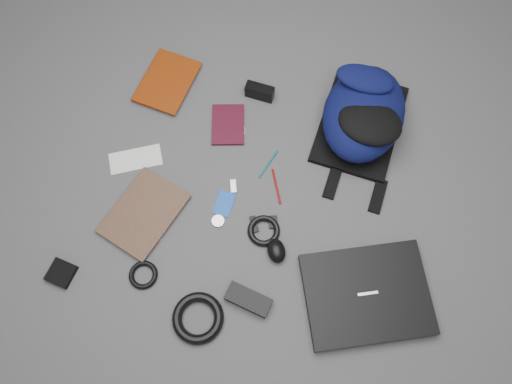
# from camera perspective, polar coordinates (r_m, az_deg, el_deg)

# --- Properties ---
(ground) EXTENTS (4.00, 4.00, 0.00)m
(ground) POSITION_cam_1_polar(r_m,az_deg,el_deg) (1.78, 0.00, -0.23)
(ground) COLOR #4F4F51
(ground) RESTS_ON ground
(backpack) EXTENTS (0.39, 0.50, 0.19)m
(backpack) POSITION_cam_1_polar(r_m,az_deg,el_deg) (1.86, 12.23, 8.81)
(backpack) COLOR #080B33
(backpack) RESTS_ON ground
(laptop) EXTENTS (0.47, 0.41, 0.04)m
(laptop) POSITION_cam_1_polar(r_m,az_deg,el_deg) (1.71, 12.52, -11.36)
(laptop) COLOR black
(laptop) RESTS_ON ground
(textbook_red) EXTENTS (0.25, 0.29, 0.03)m
(textbook_red) POSITION_cam_1_polar(r_m,az_deg,el_deg) (2.05, -12.55, 13.01)
(textbook_red) COLOR maroon
(textbook_red) RESTS_ON ground
(comic_book) EXTENTS (0.31, 0.35, 0.02)m
(comic_book) POSITION_cam_1_polar(r_m,az_deg,el_deg) (1.83, -15.24, -0.72)
(comic_book) COLOR #B4680C
(comic_book) RESTS_ON ground
(envelope) EXTENTS (0.21, 0.15, 0.00)m
(envelope) POSITION_cam_1_polar(r_m,az_deg,el_deg) (1.89, -13.60, 3.66)
(envelope) COLOR white
(envelope) RESTS_ON ground
(dvd_case) EXTENTS (0.14, 0.18, 0.01)m
(dvd_case) POSITION_cam_1_polar(r_m,az_deg,el_deg) (1.90, -3.22, 7.69)
(dvd_case) COLOR #390A17
(dvd_case) RESTS_ON ground
(compact_camera) EXTENTS (0.11, 0.06, 0.06)m
(compact_camera) POSITION_cam_1_polar(r_m,az_deg,el_deg) (1.94, 0.43, 11.38)
(compact_camera) COLOR black
(compact_camera) RESTS_ON ground
(sticker_disc) EXTENTS (0.09, 0.09, 0.00)m
(sticker_disc) POSITION_cam_1_polar(r_m,az_deg,el_deg) (1.89, -2.41, 7.05)
(sticker_disc) COLOR silver
(sticker_disc) RESTS_ON ground
(pen_teal) EXTENTS (0.06, 0.12, 0.01)m
(pen_teal) POSITION_cam_1_polar(r_m,az_deg,el_deg) (1.83, 1.40, 3.20)
(pen_teal) COLOR #0C666D
(pen_teal) RESTS_ON ground
(pen_red) EXTENTS (0.05, 0.13, 0.01)m
(pen_red) POSITION_cam_1_polar(r_m,az_deg,el_deg) (1.79, 2.35, 0.64)
(pen_red) COLOR maroon
(pen_red) RESTS_ON ground
(id_badge) EXTENTS (0.07, 0.10, 0.00)m
(id_badge) POSITION_cam_1_polar(r_m,az_deg,el_deg) (1.77, -3.64, -1.32)
(id_badge) COLOR blue
(id_badge) RESTS_ON ground
(usb_black) EXTENTS (0.04, 0.06, 0.01)m
(usb_black) POSITION_cam_1_polar(r_m,az_deg,el_deg) (1.74, -0.22, -3.70)
(usb_black) COLOR black
(usb_black) RESTS_ON ground
(usb_silver) EXTENTS (0.03, 0.05, 0.01)m
(usb_silver) POSITION_cam_1_polar(r_m,az_deg,el_deg) (1.79, -2.60, 0.65)
(usb_silver) COLOR silver
(usb_silver) RESTS_ON ground
(key_fob) EXTENTS (0.03, 0.05, 0.01)m
(key_fob) POSITION_cam_1_polar(r_m,az_deg,el_deg) (1.74, 1.98, -3.46)
(key_fob) COLOR black
(key_fob) RESTS_ON ground
(mouse) EXTENTS (0.09, 0.10, 0.05)m
(mouse) POSITION_cam_1_polar(r_m,az_deg,el_deg) (1.70, 2.34, -6.72)
(mouse) COLOR black
(mouse) RESTS_ON ground
(headphone_left) EXTENTS (0.07, 0.07, 0.01)m
(headphone_left) POSITION_cam_1_polar(r_m,az_deg,el_deg) (1.77, -11.51, -4.88)
(headphone_left) COLOR silver
(headphone_left) RESTS_ON ground
(headphone_right) EXTENTS (0.06, 0.06, 0.01)m
(headphone_right) POSITION_cam_1_polar(r_m,az_deg,el_deg) (1.75, -4.36, -3.34)
(headphone_right) COLOR #BCBCBF
(headphone_right) RESTS_ON ground
(cable_coil) EXTENTS (0.15, 0.15, 0.02)m
(cable_coil) POSITION_cam_1_polar(r_m,az_deg,el_deg) (1.73, 0.89, -4.45)
(cable_coil) COLOR black
(cable_coil) RESTS_ON ground
(power_brick) EXTENTS (0.16, 0.11, 0.04)m
(power_brick) POSITION_cam_1_polar(r_m,az_deg,el_deg) (1.67, -0.87, -12.19)
(power_brick) COLOR black
(power_brick) RESTS_ON ground
(power_cord_coil) EXTENTS (0.22, 0.22, 0.03)m
(power_cord_coil) POSITION_cam_1_polar(r_m,az_deg,el_deg) (1.68, -6.64, -14.11)
(power_cord_coil) COLOR black
(power_cord_coil) RESTS_ON ground
(pouch) EXTENTS (0.10, 0.10, 0.02)m
(pouch) POSITION_cam_1_polar(r_m,az_deg,el_deg) (1.82, -21.37, -8.63)
(pouch) COLOR black
(pouch) RESTS_ON ground
(earbud_coil) EXTENTS (0.13, 0.13, 0.02)m
(earbud_coil) POSITION_cam_1_polar(r_m,az_deg,el_deg) (1.74, -12.75, -9.23)
(earbud_coil) COLOR black
(earbud_coil) RESTS_ON ground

